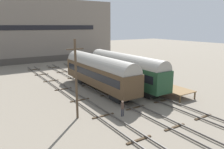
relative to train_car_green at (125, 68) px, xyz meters
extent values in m
plane|color=slate|center=(-4.37, -5.17, -3.01)|extent=(200.00, 200.00, 0.00)
cube|color=#4C4742|center=(-9.46, -5.17, -2.83)|extent=(0.08, 60.00, 0.16)
cube|color=#4C4742|center=(-8.03, -5.17, -2.83)|extent=(0.08, 60.00, 0.16)
cube|color=#3D2D1E|center=(-8.74, -14.17, -2.96)|extent=(2.60, 0.24, 0.10)
cube|color=#3D2D1E|center=(-8.74, -8.17, -2.96)|extent=(2.60, 0.24, 0.10)
cube|color=#3D2D1E|center=(-8.74, -2.17, -2.96)|extent=(2.60, 0.24, 0.10)
cube|color=#3D2D1E|center=(-8.74, 3.83, -2.96)|extent=(2.60, 0.24, 0.10)
cube|color=#3D2D1E|center=(-8.74, 9.83, -2.96)|extent=(2.60, 0.24, 0.10)
cube|color=#3D2D1E|center=(-8.74, 15.83, -2.96)|extent=(2.60, 0.24, 0.10)
cube|color=#3D2D1E|center=(-8.74, 21.83, -2.96)|extent=(2.60, 0.24, 0.10)
cube|color=#4C4742|center=(-5.09, -5.17, -2.83)|extent=(0.08, 60.00, 0.16)
cube|color=#4C4742|center=(-3.65, -5.17, -2.83)|extent=(0.08, 60.00, 0.16)
cube|color=#3D2D1E|center=(-4.37, -14.17, -2.96)|extent=(2.60, 0.24, 0.10)
cube|color=#3D2D1E|center=(-4.37, -8.17, -2.96)|extent=(2.60, 0.24, 0.10)
cube|color=#3D2D1E|center=(-4.37, -2.17, -2.96)|extent=(2.60, 0.24, 0.10)
cube|color=#3D2D1E|center=(-4.37, 3.83, -2.96)|extent=(2.60, 0.24, 0.10)
cube|color=#3D2D1E|center=(-4.37, 9.83, -2.96)|extent=(2.60, 0.24, 0.10)
cube|color=#3D2D1E|center=(-4.37, 15.83, -2.96)|extent=(2.60, 0.24, 0.10)
cube|color=#3D2D1E|center=(-4.37, 21.83, -2.96)|extent=(2.60, 0.24, 0.10)
cube|color=#4C4742|center=(-0.72, -5.17, -2.83)|extent=(0.08, 60.00, 0.16)
cube|color=#4C4742|center=(0.72, -5.17, -2.83)|extent=(0.08, 60.00, 0.16)
cube|color=#3D2D1E|center=(0.00, -14.17, -2.96)|extent=(2.60, 0.24, 0.10)
cube|color=#3D2D1E|center=(0.00, -8.17, -2.96)|extent=(2.60, 0.24, 0.10)
cube|color=#3D2D1E|center=(0.00, -2.17, -2.96)|extent=(2.60, 0.24, 0.10)
cube|color=#3D2D1E|center=(0.00, 3.83, -2.96)|extent=(2.60, 0.24, 0.10)
cube|color=#3D2D1E|center=(0.00, 9.83, -2.96)|extent=(2.60, 0.24, 0.10)
cube|color=#3D2D1E|center=(0.00, 15.83, -2.96)|extent=(2.60, 0.24, 0.10)
cube|color=#3D2D1E|center=(0.00, 21.83, -2.96)|extent=(2.60, 0.24, 0.10)
cube|color=black|center=(0.00, 5.60, -2.51)|extent=(1.80, 2.40, 1.00)
cube|color=black|center=(0.00, -5.60, -2.51)|extent=(1.80, 2.40, 1.00)
cube|color=#1E4228|center=(0.00, 0.00, -0.55)|extent=(2.82, 17.23, 2.92)
cube|color=black|center=(0.00, 0.00, -0.20)|extent=(2.86, 15.85, 1.05)
cylinder|color=gray|center=(0.00, 0.00, 0.91)|extent=(2.68, 16.88, 2.68)
cube|color=black|center=(-4.37, 6.02, -2.51)|extent=(1.80, 2.40, 1.00)
cube|color=black|center=(-4.37, -4.94, -2.51)|extent=(1.80, 2.40, 1.00)
cube|color=#4C3823|center=(-4.37, 0.54, -0.61)|extent=(3.04, 16.86, 2.81)
cube|color=black|center=(-4.37, 0.54, -0.27)|extent=(3.08, 15.52, 1.01)
cylinder|color=gray|center=(-4.37, 0.54, 0.79)|extent=(2.89, 16.53, 2.89)
cube|color=brown|center=(2.91, -4.28, -2.01)|extent=(3.19, 11.41, 0.10)
cylinder|color=brown|center=(1.47, -9.83, -2.54)|extent=(0.20, 0.20, 0.95)
cylinder|color=brown|center=(4.36, -9.83, -2.54)|extent=(0.20, 0.20, 0.95)
cylinder|color=brown|center=(1.47, 1.28, -2.54)|extent=(0.20, 0.20, 0.95)
cylinder|color=brown|center=(4.36, 1.28, -2.54)|extent=(0.20, 0.20, 0.95)
cylinder|color=brown|center=(1.47, -4.28, -2.54)|extent=(0.20, 0.20, 0.95)
cylinder|color=brown|center=(4.36, -4.28, -2.54)|extent=(0.20, 0.20, 0.95)
cube|color=brown|center=(2.79, -4.96, -1.53)|extent=(1.40, 0.40, 0.06)
cube|color=brown|center=(2.79, -4.79, -1.28)|extent=(1.40, 0.06, 0.45)
cube|color=black|center=(2.20, -4.96, -1.76)|extent=(0.06, 0.40, 0.40)
cube|color=black|center=(3.39, -4.96, -1.76)|extent=(0.06, 0.40, 0.40)
cylinder|color=#282833|center=(-7.10, -9.28, -2.59)|extent=(0.12, 0.12, 0.84)
cylinder|color=#282833|center=(-6.90, -9.28, -2.59)|extent=(0.12, 0.12, 0.84)
cylinder|color=#4C382D|center=(-7.00, -9.28, -1.82)|extent=(0.32, 0.32, 0.70)
sphere|color=tan|center=(-7.00, -9.28, -1.36)|extent=(0.23, 0.23, 0.23)
cylinder|color=#473828|center=(-11.24, -7.11, 1.11)|extent=(0.24, 0.24, 8.25)
cube|color=#473828|center=(-11.24, -7.11, 4.24)|extent=(1.80, 0.12, 0.12)
cube|color=#46403A|center=(-3.18, 35.70, -2.20)|extent=(39.84, 10.23, 1.63)
cube|color=slate|center=(-3.18, 35.70, 5.97)|extent=(39.84, 10.23, 14.70)
cube|color=black|center=(-3.18, 30.54, 5.97)|extent=(27.89, 0.10, 1.20)
camera|label=1|loc=(-19.76, -27.08, 6.50)|focal=35.00mm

